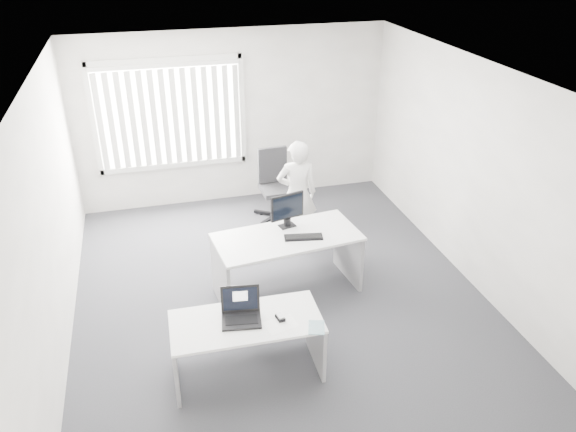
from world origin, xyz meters
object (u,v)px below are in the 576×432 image
object	(u,v)px
desk_near	(247,336)
person	(297,194)
laptop	(241,310)
desk_far	(287,252)
monitor	(287,210)
office_chair	(276,196)

from	to	relation	value
desk_near	person	size ratio (longest dim) A/B	0.96
person	laptop	distance (m)	2.80
desk_far	person	xyz separation A→B (m)	(0.45, 1.14, 0.21)
desk_far	person	bearing A→B (deg)	62.04
monitor	office_chair	bearing A→B (deg)	67.11
desk_far	laptop	world-z (taller)	laptop
office_chair	desk_near	bearing A→B (deg)	-111.41
person	laptop	size ratio (longest dim) A/B	4.05
office_chair	monitor	world-z (taller)	monitor
desk_far	monitor	bearing A→B (deg)	68.20
desk_near	office_chair	size ratio (longest dim) A/B	1.38
office_chair	laptop	xyz separation A→B (m)	(-1.18, -3.38, 0.50)
desk_near	person	world-z (taller)	person
office_chair	person	size ratio (longest dim) A/B	0.70
person	monitor	distance (m)	1.01
person	monitor	bearing A→B (deg)	72.25
desk_far	laptop	distance (m)	1.60
desk_near	person	xyz separation A→B (m)	(1.23, 2.48, 0.30)
desk_far	person	size ratio (longest dim) A/B	1.17
person	monitor	size ratio (longest dim) A/B	3.54
desk_far	monitor	xyz separation A→B (m)	(0.06, 0.24, 0.45)
office_chair	person	distance (m)	1.01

